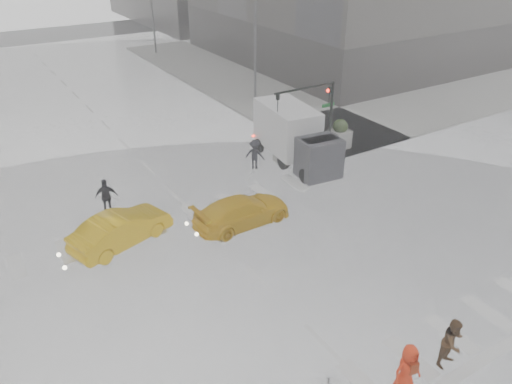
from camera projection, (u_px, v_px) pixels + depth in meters
ground at (259, 279)px, 19.68m from camera, size 120.00×120.00×0.00m
sidewalk_ne at (344, 89)px, 41.76m from camera, size 35.00×35.00×0.15m
road_markings at (259, 279)px, 19.67m from camera, size 18.00×48.00×0.01m
traffic_signal_pole at (318, 106)px, 28.30m from camera, size 4.45×0.42×4.50m
street_lamp_near at (254, 40)px, 35.79m from camera, size 2.15×0.22×9.00m
street_lamp_far at (150, 5)px, 50.70m from camera, size 2.15×0.22×9.00m
planter_west at (286, 148)px, 28.58m from camera, size 1.10×1.10×1.80m
planter_mid at (314, 141)px, 29.51m from camera, size 1.10×1.10×1.80m
planter_east at (340, 134)px, 30.44m from camera, size 1.10×1.10×1.80m
pedestrian_brown at (453, 343)px, 15.50m from camera, size 0.93×0.76×1.78m
pedestrian_orange at (407, 370)px, 14.56m from camera, size 0.97×0.72×1.79m
pedestrian_far_a at (107, 196)px, 23.75m from camera, size 1.20×0.95×1.79m
pedestrian_far_b at (255, 154)px, 28.13m from camera, size 1.20×1.24×1.73m
taxi_mid at (121, 229)px, 21.51m from camera, size 4.80×2.89×1.49m
taxi_rear at (242, 211)px, 22.96m from camera, size 4.21×2.05×1.36m
box_truck at (295, 135)px, 28.34m from camera, size 2.28×6.08×3.23m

